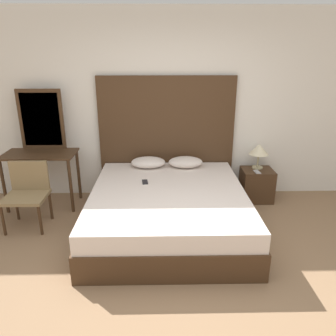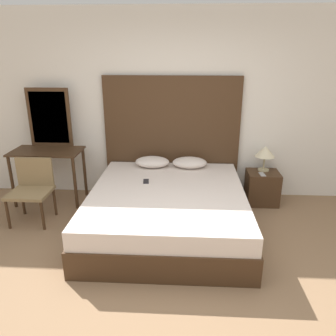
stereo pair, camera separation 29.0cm
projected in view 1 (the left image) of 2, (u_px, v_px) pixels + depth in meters
The scene contains 13 objects.
ground_plane at pixel (182, 292), 3.05m from camera, with size 16.00×16.00×0.00m, color #8C6B4C.
wall_back at pixel (174, 107), 4.78m from camera, with size 10.00×0.06×2.70m.
bed at pixel (168, 210), 4.05m from camera, with size 1.89×2.12×0.53m.
headboard at pixel (167, 138), 4.86m from camera, with size 1.98×0.05×1.80m.
pillow_left at pixel (148, 162), 4.73m from camera, with size 0.49×0.33×0.15m.
pillow_right at pixel (186, 162), 4.74m from camera, with size 0.49×0.33×0.15m.
phone_on_bed at pixel (145, 182), 4.20m from camera, with size 0.09×0.16×0.01m.
nightstand at pixel (256, 185), 4.87m from camera, with size 0.45×0.39×0.48m.
table_lamp at pixel (259, 150), 4.77m from camera, with size 0.28×0.28×0.37m.
phone_on_nightstand at pixel (257, 172), 4.69m from camera, with size 0.08×0.16×0.01m.
vanity_desk at pixel (41, 162), 4.56m from camera, with size 0.98×0.53×0.79m.
vanity_mirror at pixel (41, 119), 4.60m from camera, with size 0.62×0.03×0.85m.
chair at pixel (27, 190), 4.11m from camera, with size 0.50×0.46×0.81m.
Camera 1 is at (-0.19, -2.48, 2.12)m, focal length 35.00 mm.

